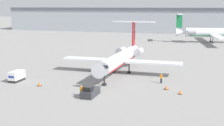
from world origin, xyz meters
The scene contains 11 objects.
ground_plane centered at (0.00, 0.00, 0.00)m, with size 600.00×600.00×0.00m, color gray.
terminal_building centered at (0.00, 120.00, 6.35)m, with size 180.00×16.80×12.65m.
airplane_main centered at (0.10, 17.89, 3.25)m, with size 24.83×26.14×10.09m.
pushback_tug centered at (-0.04, 0.30, 0.66)m, with size 1.83×4.25×1.79m.
luggage_cart centered at (-16.44, 5.42, 0.95)m, with size 1.62×3.36×1.90m.
worker_near_tug centered at (-1.47, 0.18, 0.84)m, with size 0.40×0.24×1.63m.
worker_by_wing centered at (9.29, 11.62, 0.94)m, with size 0.40×0.25×1.79m.
traffic_cone_left centered at (-10.70, 3.53, 0.35)m, with size 0.71×0.71×0.74m.
traffic_cone_right centered at (10.70, 7.55, 0.37)m, with size 0.70×0.70×0.77m.
traffic_cone_mid centered at (13.16, 5.33, 0.36)m, with size 0.57×0.57×0.76m.
airplane_parked_far_left centered at (19.58, 79.71, 3.79)m, with size 29.51×35.04×10.58m.
Camera 1 is at (16.47, -43.10, 13.76)m, focal length 50.00 mm.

